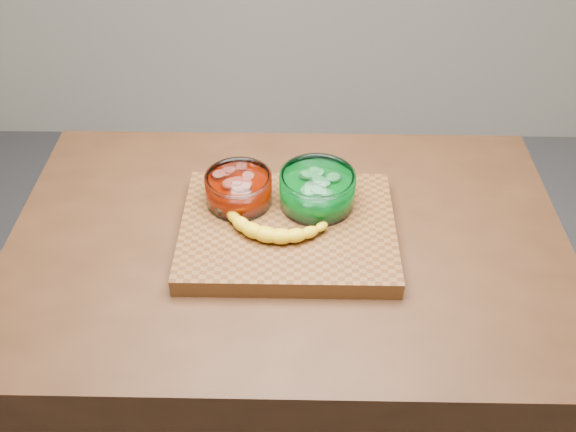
{
  "coord_description": "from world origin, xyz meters",
  "views": [
    {
      "loc": [
        0.02,
        -1.01,
        1.83
      ],
      "look_at": [
        0.0,
        0.0,
        0.96
      ],
      "focal_mm": 40.0,
      "sensor_mm": 36.0,
      "label": 1
    }
  ],
  "objects": [
    {
      "name": "cutting_board",
      "position": [
        0.0,
        0.0,
        0.92
      ],
      "size": [
        0.45,
        0.35,
        0.04
      ],
      "primitive_type": "cube",
      "color": "brown",
      "rests_on": "counter"
    },
    {
      "name": "banana",
      "position": [
        -0.03,
        -0.02,
        0.96
      ],
      "size": [
        0.25,
        0.15,
        0.04
      ],
      "primitive_type": null,
      "color": "yellow",
      "rests_on": "cutting_board"
    },
    {
      "name": "bowl_green",
      "position": [
        0.06,
        0.07,
        0.98
      ],
      "size": [
        0.16,
        0.16,
        0.08
      ],
      "color": "white",
      "rests_on": "cutting_board"
    },
    {
      "name": "counter",
      "position": [
        0.0,
        0.0,
        0.45
      ],
      "size": [
        1.2,
        0.8,
        0.9
      ],
      "primitive_type": "cube",
      "color": "#472815",
      "rests_on": "ground"
    },
    {
      "name": "bowl_red",
      "position": [
        -0.11,
        0.07,
        0.97
      ],
      "size": [
        0.14,
        0.14,
        0.07
      ],
      "color": "white",
      "rests_on": "cutting_board"
    }
  ]
}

